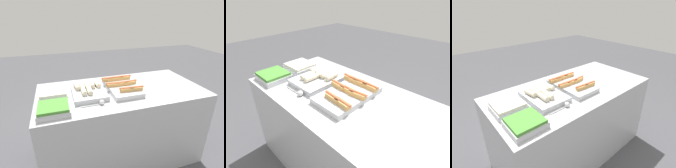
{
  "view_description": "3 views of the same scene",
  "coord_description": "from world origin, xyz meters",
  "views": [
    {
      "loc": [
        -0.63,
        -1.63,
        1.73
      ],
      "look_at": [
        -0.11,
        0.0,
        0.99
      ],
      "focal_mm": 28.0,
      "sensor_mm": 36.0,
      "label": 1
    },
    {
      "loc": [
        0.77,
        -0.9,
        1.69
      ],
      "look_at": [
        -0.11,
        0.0,
        0.99
      ],
      "focal_mm": 28.0,
      "sensor_mm": 36.0,
      "label": 2
    },
    {
      "loc": [
        -1.18,
        -1.26,
        1.78
      ],
      "look_at": [
        -0.11,
        0.0,
        0.99
      ],
      "focal_mm": 28.0,
      "sensor_mm": 36.0,
      "label": 3
    }
  ],
  "objects": [
    {
      "name": "tray_side_back",
      "position": [
        -0.72,
        0.04,
        0.95
      ],
      "size": [
        0.27,
        0.26,
        0.07
      ],
      "color": "#B7BABF",
      "rests_on": "counter"
    },
    {
      "name": "tray_wraps",
      "position": [
        -0.37,
        0.01,
        0.95
      ],
      "size": [
        0.33,
        0.45,
        0.1
      ],
      "color": "#B7BABF",
      "rests_on": "counter"
    },
    {
      "name": "counter",
      "position": [
        0.0,
        0.0,
        0.46
      ],
      "size": [
        1.8,
        0.87,
        0.91
      ],
      "color": "#B7BABF",
      "rests_on": "ground_plane"
    },
    {
      "name": "tray_hotdogs",
      "position": [
        -0.0,
        0.01,
        0.95
      ],
      "size": [
        0.36,
        0.53,
        0.1
      ],
      "color": "#B7BABF",
      "rests_on": "counter"
    },
    {
      "name": "tray_side_front",
      "position": [
        -0.72,
        -0.26,
        0.95
      ],
      "size": [
        0.27,
        0.26,
        0.07
      ],
      "color": "#B7BABF",
      "rests_on": "counter"
    },
    {
      "name": "serving_spoon_far",
      "position": [
        -0.31,
        0.25,
        0.93
      ],
      "size": [
        0.2,
        0.05,
        0.05
      ],
      "color": "silver",
      "rests_on": "counter"
    },
    {
      "name": "ground_plane",
      "position": [
        0.0,
        0.0,
        0.0
      ],
      "size": [
        12.0,
        12.0,
        0.0
      ],
      "primitive_type": "plane",
      "color": "#4C4C51"
    },
    {
      "name": "serving_spoon_near",
      "position": [
        -0.31,
        -0.25,
        0.93
      ],
      "size": [
        0.22,
        0.05,
        0.05
      ],
      "color": "silver",
      "rests_on": "counter"
    }
  ]
}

